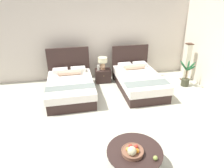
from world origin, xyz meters
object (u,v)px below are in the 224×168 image
object	(u,v)px
bed_near_window	(71,86)
bed_near_corner	(138,81)
nightstand	(103,76)
potted_palm	(186,77)
table_lamp	(103,62)
fruit_bowl	(132,151)
loose_apple	(155,158)
coffee_table	(134,155)
vase	(98,68)
floor_lamp_corner	(187,62)

from	to	relation	value
bed_near_window	bed_near_corner	bearing A→B (deg)	-0.13
nightstand	potted_palm	xyz separation A→B (m)	(2.68, -0.86, 0.08)
table_lamp	fruit_bowl	world-z (taller)	table_lamp
bed_near_window	potted_palm	bearing A→B (deg)	-1.05
bed_near_window	loose_apple	world-z (taller)	bed_near_window
bed_near_corner	table_lamp	world-z (taller)	bed_near_corner
bed_near_corner	nightstand	world-z (taller)	bed_near_corner
nightstand	table_lamp	world-z (taller)	table_lamp
bed_near_corner	loose_apple	distance (m)	3.45
nightstand	fruit_bowl	bearing A→B (deg)	-91.32
coffee_table	loose_apple	world-z (taller)	loose_apple
bed_near_window	bed_near_corner	xyz separation A→B (m)	(2.16, -0.00, 0.00)
table_lamp	vase	distance (m)	0.25
table_lamp	vase	bearing A→B (deg)	-159.38
bed_near_window	bed_near_corner	distance (m)	2.16
table_lamp	loose_apple	bearing A→B (deg)	-86.60
vase	coffee_table	size ratio (longest dim) A/B	0.20
fruit_bowl	loose_apple	xyz separation A→B (m)	(0.34, -0.19, -0.03)
bed_near_window	coffee_table	world-z (taller)	bed_near_window
potted_palm	vase	bearing A→B (deg)	163.87
table_lamp	coffee_table	size ratio (longest dim) A/B	0.44
table_lamp	vase	xyz separation A→B (m)	(-0.16, -0.06, -0.18)
loose_apple	coffee_table	bearing A→B (deg)	135.97
potted_palm	coffee_table	bearing A→B (deg)	-131.76
vase	potted_palm	world-z (taller)	potted_palm
table_lamp	coffee_table	distance (m)	3.93
bed_near_corner	fruit_bowl	world-z (taller)	bed_near_corner
vase	fruit_bowl	xyz separation A→B (m)	(0.07, -3.92, -0.08)
coffee_table	bed_near_corner	bearing A→B (deg)	71.02
nightstand	loose_apple	distance (m)	4.17
vase	floor_lamp_corner	distance (m)	3.08
nightstand	floor_lamp_corner	distance (m)	2.96
table_lamp	fruit_bowl	distance (m)	3.99
floor_lamp_corner	potted_palm	world-z (taller)	floor_lamp_corner
vase	coffee_table	world-z (taller)	vase
floor_lamp_corner	bed_near_window	bearing A→B (deg)	-174.61
coffee_table	floor_lamp_corner	size ratio (longest dim) A/B	0.75
nightstand	loose_apple	xyz separation A→B (m)	(0.25, -4.15, 0.22)
vase	potted_palm	bearing A→B (deg)	-16.13
bed_near_window	floor_lamp_corner	size ratio (longest dim) A/B	1.55
coffee_table	fruit_bowl	size ratio (longest dim) A/B	2.55
nightstand	coffee_table	distance (m)	3.89
nightstand	table_lamp	xyz separation A→B (m)	(-0.00, 0.02, 0.51)
fruit_bowl	loose_apple	distance (m)	0.39
bed_near_corner	loose_apple	size ratio (longest dim) A/B	27.45
vase	potted_palm	distance (m)	2.97
floor_lamp_corner	vase	bearing A→B (deg)	173.07
bed_near_corner	potted_palm	xyz separation A→B (m)	(1.64, -0.06, 0.00)
bed_near_corner	table_lamp	distance (m)	1.39
loose_apple	fruit_bowl	bearing A→B (deg)	150.15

